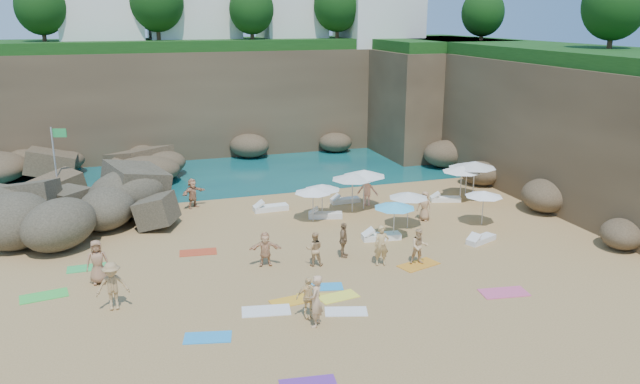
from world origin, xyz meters
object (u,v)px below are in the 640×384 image
object	(u,v)px
person_stand_5	(193,193)
person_stand_6	(316,301)
person_stand_4	(424,206)
lounger_0	(271,208)
person_stand_3	(343,240)
rock_outcrop	(91,229)
parasol_0	(322,187)
person_stand_1	(314,249)
person_stand_2	(368,190)
parasol_1	(364,173)
parasol_2	(353,176)
flag_pole	(57,154)

from	to	relation	value
person_stand_5	person_stand_6	xyz separation A→B (m)	(2.42, -15.62, 0.10)
person_stand_4	lounger_0	bearing A→B (deg)	-161.43
person_stand_4	person_stand_3	bearing A→B (deg)	-100.80
rock_outcrop	parasol_0	size ratio (longest dim) A/B	3.73
rock_outcrop	person_stand_6	xyz separation A→B (m)	(7.93, -13.44, 0.97)
parasol_0	person_stand_1	size ratio (longest dim) A/B	1.29
parasol_0	person_stand_6	xyz separation A→B (m)	(-4.08, -11.62, -0.76)
person_stand_2	person_stand_6	size ratio (longest dim) A/B	0.97
parasol_0	parasol_1	bearing A→B (deg)	14.12
person_stand_4	person_stand_5	size ratio (longest dim) A/B	0.93
person_stand_4	rock_outcrop	bearing A→B (deg)	-145.09
parasol_2	person_stand_3	xyz separation A→B (m)	(-2.80, -6.17, -1.25)
parasol_2	person_stand_2	distance (m)	1.93
parasol_0	parasol_2	bearing A→B (deg)	11.63
flag_pole	person_stand_2	xyz separation A→B (m)	(16.95, -6.38, -1.91)
rock_outcrop	parasol_1	world-z (taller)	parasol_1
person_stand_5	parasol_2	bearing A→B (deg)	-55.44
lounger_0	person_stand_3	distance (m)	8.00
person_stand_3	person_stand_5	bearing A→B (deg)	58.89
flag_pole	parasol_2	distance (m)	17.29
parasol_0	lounger_0	distance (m)	3.52
person_stand_6	person_stand_2	bearing A→B (deg)	-177.18
parasol_0	person_stand_5	size ratio (longest dim) A/B	1.15
person_stand_4	parasol_2	bearing A→B (deg)	-170.91
parasol_2	lounger_0	xyz separation A→B (m)	(-4.30, 1.66, -1.92)
lounger_0	person_stand_1	distance (m)	8.38
parasol_1	person_stand_2	size ratio (longest dim) A/B	1.30
person_stand_1	person_stand_2	world-z (taller)	person_stand_2
person_stand_2	parasol_0	bearing A→B (deg)	57.38
parasol_2	rock_outcrop	bearing A→B (deg)	174.14
parasol_1	person_stand_6	distance (m)	14.10
lounger_0	person_stand_5	bearing A→B (deg)	152.74
rock_outcrop	person_stand_3	bearing A→B (deg)	-34.35
parasol_1	person_stand_4	world-z (taller)	parasol_1
lounger_0	person_stand_5	size ratio (longest dim) A/B	1.14
lounger_0	person_stand_5	world-z (taller)	person_stand_5
rock_outcrop	person_stand_3	world-z (taller)	person_stand_3
parasol_2	person_stand_4	world-z (taller)	parasol_2
parasol_0	person_stand_5	xyz separation A→B (m)	(-6.50, 4.00, -0.86)
person_stand_6	person_stand_4	bearing A→B (deg)	168.11
parasol_2	person_stand_5	size ratio (longest dim) A/B	1.38
rock_outcrop	flag_pole	world-z (taller)	flag_pole
parasol_0	person_stand_4	size ratio (longest dim) A/B	1.24
person_stand_4	person_stand_6	world-z (taller)	person_stand_6
person_stand_4	person_stand_1	bearing A→B (deg)	-103.14
lounger_0	person_stand_4	world-z (taller)	person_stand_4
rock_outcrop	parasol_2	size ratio (longest dim) A/B	3.12
lounger_0	flag_pole	bearing A→B (deg)	151.83
person_stand_6	parasol_0	bearing A→B (deg)	-167.13
flag_pole	person_stand_3	bearing A→B (deg)	-46.25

